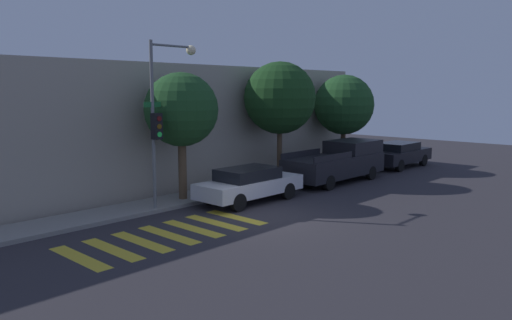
# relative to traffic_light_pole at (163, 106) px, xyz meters

# --- Properties ---
(ground_plane) EXTENTS (60.00, 60.00, 0.00)m
(ground_plane) POSITION_rel_traffic_light_pole_xyz_m (1.60, -3.37, -3.73)
(ground_plane) COLOR #2D2B30
(sidewalk) EXTENTS (26.00, 1.82, 0.14)m
(sidewalk) POSITION_rel_traffic_light_pole_xyz_m (1.60, 0.74, -3.66)
(sidewalk) COLOR gray
(sidewalk) RESTS_ON ground
(building_row) EXTENTS (26.00, 6.00, 5.37)m
(building_row) POSITION_rel_traffic_light_pole_xyz_m (1.60, 5.05, -1.04)
(building_row) COLOR #A89E8E
(building_row) RESTS_ON ground
(crosswalk) EXTENTS (6.11, 2.60, 0.00)m
(crosswalk) POSITION_rel_traffic_light_pole_xyz_m (-1.84, -2.57, -3.72)
(crosswalk) COLOR gold
(crosswalk) RESTS_ON ground
(traffic_light_pole) EXTENTS (2.29, 0.56, 5.98)m
(traffic_light_pole) POSITION_rel_traffic_light_pole_xyz_m (0.00, 0.00, 0.00)
(traffic_light_pole) COLOR slate
(traffic_light_pole) RESTS_ON ground
(sedan_near_corner) EXTENTS (4.48, 1.74, 1.34)m
(sedan_near_corner) POSITION_rel_traffic_light_pole_xyz_m (3.01, -1.27, -3.01)
(sedan_near_corner) COLOR silver
(sedan_near_corner) RESTS_ON ground
(pickup_truck) EXTENTS (5.67, 2.05, 1.86)m
(pickup_truck) POSITION_rel_traffic_light_pole_xyz_m (9.09, -1.27, -2.79)
(pickup_truck) COLOR black
(pickup_truck) RESTS_ON ground
(sedan_middle) EXTENTS (4.60, 1.83, 1.40)m
(sedan_middle) POSITION_rel_traffic_light_pole_xyz_m (15.08, -1.27, -2.98)
(sedan_middle) COLOR black
(sedan_middle) RESTS_ON ground
(tree_near_corner) EXTENTS (2.80, 2.80, 4.96)m
(tree_near_corner) POSITION_rel_traffic_light_pole_xyz_m (1.25, 0.58, -0.19)
(tree_near_corner) COLOR brown
(tree_near_corner) RESTS_ON ground
(tree_midblock) EXTENTS (3.31, 3.31, 5.59)m
(tree_midblock) POSITION_rel_traffic_light_pole_xyz_m (6.97, 0.58, 0.19)
(tree_midblock) COLOR brown
(tree_midblock) RESTS_ON ground
(tree_far_end) EXTENTS (3.20, 3.20, 5.11)m
(tree_far_end) POSITION_rel_traffic_light_pole_xyz_m (12.27, 0.58, -0.23)
(tree_far_end) COLOR brown
(tree_far_end) RESTS_ON ground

